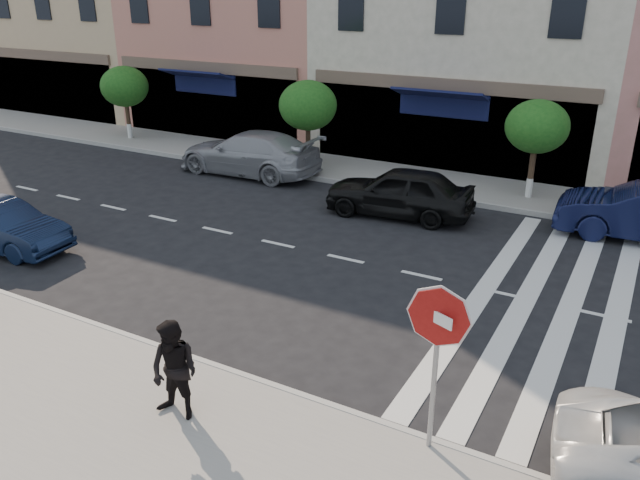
{
  "coord_description": "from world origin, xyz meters",
  "views": [
    {
      "loc": [
        6.33,
        -8.73,
        6.32
      ],
      "look_at": [
        0.5,
        1.79,
        1.4
      ],
      "focal_mm": 35.0,
      "sensor_mm": 36.0,
      "label": 1
    }
  ],
  "objects_px": {
    "car_far_left": "(249,153)",
    "car_far_mid": "(399,192)",
    "car_near_mid": "(1,227)",
    "stop_sign": "(437,333)",
    "walker": "(175,371)"
  },
  "relations": [
    {
      "from": "walker",
      "to": "car_near_mid",
      "type": "xyz_separation_m",
      "value": [
        -8.58,
        3.18,
        -0.34
      ]
    },
    {
      "from": "stop_sign",
      "to": "walker",
      "type": "height_order",
      "value": "stop_sign"
    },
    {
      "from": "car_far_mid",
      "to": "car_far_left",
      "type": "bearing_deg",
      "value": -108.91
    },
    {
      "from": "car_near_mid",
      "to": "car_far_left",
      "type": "xyz_separation_m",
      "value": [
        1.54,
        8.8,
        0.15
      ]
    },
    {
      "from": "car_far_left",
      "to": "car_far_mid",
      "type": "bearing_deg",
      "value": 76.14
    },
    {
      "from": "stop_sign",
      "to": "car_far_mid",
      "type": "height_order",
      "value": "stop_sign"
    },
    {
      "from": "walker",
      "to": "car_far_mid",
      "type": "distance_m",
      "value": 10.5
    },
    {
      "from": "car_far_mid",
      "to": "walker",
      "type": "bearing_deg",
      "value": -2.12
    },
    {
      "from": "car_near_mid",
      "to": "stop_sign",
      "type": "bearing_deg",
      "value": -103.8
    },
    {
      "from": "stop_sign",
      "to": "car_far_left",
      "type": "distance_m",
      "value": 15.21
    },
    {
      "from": "car_near_mid",
      "to": "car_far_left",
      "type": "height_order",
      "value": "car_far_left"
    },
    {
      "from": "stop_sign",
      "to": "car_far_left",
      "type": "relative_size",
      "value": 0.49
    },
    {
      "from": "car_far_left",
      "to": "car_far_mid",
      "type": "distance_m",
      "value": 6.56
    },
    {
      "from": "stop_sign",
      "to": "car_near_mid",
      "type": "xyz_separation_m",
      "value": [
        -12.2,
        1.97,
        -1.4
      ]
    },
    {
      "from": "car_near_mid",
      "to": "car_far_left",
      "type": "bearing_deg",
      "value": -14.54
    }
  ]
}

